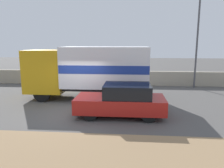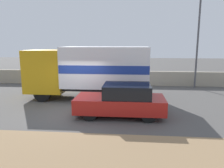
# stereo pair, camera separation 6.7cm
# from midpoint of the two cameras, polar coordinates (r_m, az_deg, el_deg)

# --- Properties ---
(ground_plane) EXTENTS (80.00, 80.00, 0.00)m
(ground_plane) POSITION_cam_midpoint_polar(r_m,az_deg,el_deg) (11.28, -9.03, -7.20)
(ground_plane) COLOR #514F4C
(stone_wall_backdrop) EXTENTS (60.00, 0.35, 1.16)m
(stone_wall_backdrop) POSITION_cam_midpoint_polar(r_m,az_deg,el_deg) (18.24, -3.44, 1.68)
(stone_wall_backdrop) COLOR #A39984
(stone_wall_backdrop) RESTS_ON ground_plane
(street_lamp) EXTENTS (0.56, 0.28, 7.79)m
(street_lamp) POSITION_cam_midpoint_polar(r_m,az_deg,el_deg) (17.79, 21.78, 13.26)
(street_lamp) COLOR #4C4C51
(street_lamp) RESTS_ON ground_plane
(box_truck) EXTENTS (7.38, 2.54, 3.21)m
(box_truck) POSITION_cam_midpoint_polar(r_m,az_deg,el_deg) (13.39, -5.42, 3.88)
(box_truck) COLOR gold
(box_truck) RESTS_ON ground_plane
(car_hatchback) EXTENTS (4.18, 1.85, 1.54)m
(car_hatchback) POSITION_cam_midpoint_polar(r_m,az_deg,el_deg) (10.36, 2.79, -4.27)
(car_hatchback) COLOR #B21E19
(car_hatchback) RESTS_ON ground_plane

